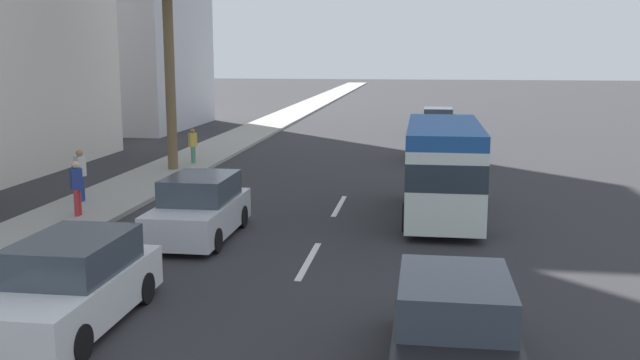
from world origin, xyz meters
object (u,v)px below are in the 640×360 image
Objects in this scene: car_fourth at (444,145)px; pedestrian_by_tree at (193,144)px; minibus_second at (443,166)px; car_sixth at (438,122)px; car_lead at (199,209)px; car_third at (453,326)px; pedestrian_near_lamp at (80,173)px; car_fifth at (71,285)px; pedestrian_mid_block at (77,186)px.

pedestrian_by_tree reaches higher than car_fourth.
minibus_second is 1.61× the size of car_sixth.
minibus_second is at bearing 178.20° from car_fourth.
car_lead is 12.57m from pedestrian_by_tree.
minibus_second is at bearing -0.43° from car_third.
pedestrian_near_lamp is 1.12× the size of pedestrian_by_tree.
car_fifth is (-21.62, 7.36, 0.04)m from car_fourth.
car_lead is 0.96× the size of car_fifth.
pedestrian_near_lamp is (10.96, 11.71, 0.34)m from car_third.
car_lead is at bearing 62.64° from pedestrian_by_tree.
car_fourth is 1.00× the size of car_fifth.
pedestrian_near_lamp reaches higher than car_lead.
pedestrian_near_lamp is at bearing 133.76° from car_fourth.
car_lead reaches higher than pedestrian_by_tree.
pedestrian_near_lamp is (-22.58, 12.03, 0.33)m from car_sixth.
car_sixth is (10.94, 0.12, 0.04)m from car_fourth.
car_lead is 16.62m from car_fourth.
car_fourth is 11.54m from pedestrian_by_tree.
minibus_second reaches higher than car_fourth.
car_fourth is (22.59, -0.45, -0.03)m from car_third.
minibus_second is 3.85× the size of pedestrian_near_lamp.
pedestrian_by_tree is at bearing 106.01° from car_fourth.
pedestrian_by_tree is at bearing -134.52° from pedestrian_mid_block.
pedestrian_by_tree is at bearing 28.74° from car_third.
minibus_second is at bearing 95.34° from pedestrian_by_tree.
minibus_second is 1.58× the size of car_third.
car_third is at bearing 179.57° from minibus_second.
car_sixth is 25.59m from pedestrian_near_lamp.
car_lead is 6.56m from car_fifth.
car_third is 33.54m from car_sixth.
car_fifth is 33.36m from car_sixth.
minibus_second is 1.47× the size of car_fourth.
pedestrian_mid_block reaches higher than car_fourth.
pedestrian_near_lamp reaches higher than car_sixth.
car_fourth is at bearing -1.80° from minibus_second.
car_fourth is 16.83m from pedestrian_near_lamp.
car_lead is 9.98m from car_third.
minibus_second is at bearing 144.92° from car_fifth.
minibus_second is 12.20m from car_fifth.
pedestrian_by_tree is (8.45, -1.06, -0.12)m from pedestrian_near_lamp.
car_fourth is at bearing -173.08° from pedestrian_mid_block.
minibus_second reaches higher than car_sixth.
car_fifth is 11.08m from pedestrian_near_lamp.
pedestrian_by_tree is (19.41, 10.64, 0.22)m from car_third.
car_third is 6.98m from car_fifth.
car_fifth reaches higher than car_third.
pedestrian_near_lamp is 8.52m from pedestrian_by_tree.
minibus_second is at bearing -66.43° from pedestrian_near_lamp.
car_sixth reaches higher than car_third.
car_lead reaches higher than car_third.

